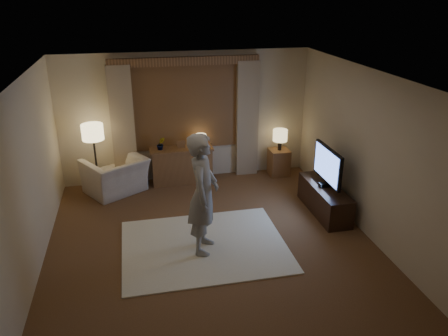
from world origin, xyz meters
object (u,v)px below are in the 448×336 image
object	(u,v)px
armchair	(116,176)
person	(203,194)
tv_stand	(324,199)
side_table	(279,162)
sideboard	(182,166)

from	to	relation	value
armchair	person	bearing A→B (deg)	87.26
armchair	person	size ratio (longest dim) A/B	0.58
tv_stand	armchair	bearing A→B (deg)	155.81
tv_stand	side_table	bearing A→B (deg)	97.74
side_table	tv_stand	world-z (taller)	side_table
person	sideboard	bearing A→B (deg)	19.15
tv_stand	person	world-z (taller)	person
sideboard	person	distance (m)	2.65
armchair	side_table	world-z (taller)	armchair
side_table	person	bearing A→B (deg)	-128.90
armchair	person	xyz separation A→B (m)	(1.32, -2.37, 0.60)
armchair	side_table	distance (m)	3.38
sideboard	person	bearing A→B (deg)	-89.76
sideboard	side_table	size ratio (longest dim) A/B	2.14
armchair	tv_stand	distance (m)	3.96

